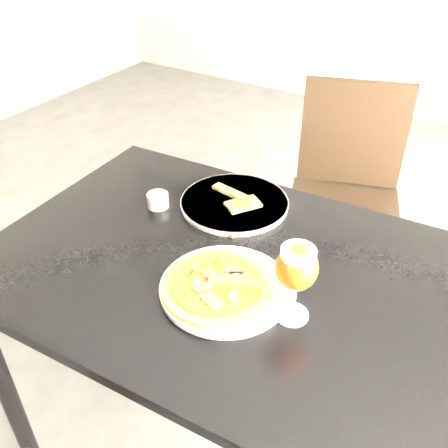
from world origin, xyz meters
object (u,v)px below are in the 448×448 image
Objects in this scene: chair_far at (345,194)px; pizza at (218,285)px; beer_glass at (297,268)px; dining_table at (232,293)px.

pizza is (0.02, -0.95, 0.28)m from chair_far.
pizza is 0.20m from beer_glass.
pizza is at bearing -107.33° from chair_far.
beer_glass reaches higher than dining_table.
beer_glass is at bearing -96.96° from chair_far.
beer_glass is (0.19, -0.07, 0.22)m from dining_table.
pizza is (0.02, -0.10, 0.11)m from dining_table.
beer_glass reaches higher than chair_far.
chair_far is (0.00, 0.86, -0.16)m from dining_table.
dining_table is 0.87m from chair_far.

